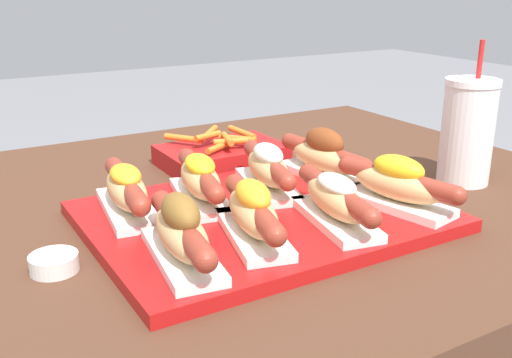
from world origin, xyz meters
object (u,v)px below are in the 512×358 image
Objects in this scene: hot_dog_3 at (397,184)px; drink_cup at (467,131)px; hot_dog_1 at (253,212)px; hot_dog_4 at (126,190)px; serving_tray at (263,216)px; hot_dog_7 at (324,156)px; hot_dog_6 at (268,168)px; fries_basket at (221,154)px; hot_dog_5 at (200,179)px; hot_dog_2 at (336,199)px; sauce_bowl at (54,262)px; hot_dog_0 at (181,232)px.

drink_cup is at bearing 17.02° from hot_dog_3.
hot_dog_4 is at bearing 123.65° from hot_dog_1.
serving_tray is 0.18m from hot_dog_7.
serving_tray is at bearing -28.05° from hot_dog_4.
hot_dog_3 reaches higher than hot_dog_6.
hot_dog_7 reaches higher than fries_basket.
drink_cup is at bearing -15.39° from hot_dog_6.
hot_dog_3 reaches higher than serving_tray.
drink_cup reaches higher than hot_dog_1.
hot_dog_3 is at bearing -35.24° from hot_dog_5.
hot_dog_4 is 0.21m from hot_dog_6.
hot_dog_7 is 0.22m from fries_basket.
hot_dog_6 reaches higher than hot_dog_2.
serving_tray is 0.19m from hot_dog_4.
hot_dog_6 is at bearing -97.06° from fries_basket.
fries_basket is (0.08, 0.27, 0.01)m from serving_tray.
hot_dog_4 is (-0.33, 0.17, -0.00)m from hot_dog_3.
hot_dog_2 is 1.00× the size of hot_dog_5.
hot_dog_7 is at bearing 9.52° from sauce_bowl.
fries_basket is (-0.09, 0.35, -0.03)m from hot_dog_3.
hot_dog_3 is at bearing -52.78° from hot_dog_6.
hot_dog_7 is at bearing 25.08° from serving_tray.
fries_basket is (0.24, 0.18, -0.03)m from hot_dog_4.
hot_dog_0 reaches higher than hot_dog_4.
hot_dog_4 is (-0.22, 0.17, 0.00)m from hot_dog_2.
serving_tray is 2.33× the size of hot_dog_3.
hot_dog_4 reaches higher than serving_tray.
hot_dog_1 is 0.98× the size of hot_dog_7.
hot_dog_6 is 0.92× the size of fries_basket.
hot_dog_7 reaches higher than hot_dog_3.
hot_dog_1 is 3.53× the size of sauce_bowl.
hot_dog_5 is (0.10, -0.01, 0.00)m from hot_dog_4.
drink_cup is (0.53, 0.07, 0.03)m from hot_dog_0.
serving_tray is 2.16× the size of fries_basket.
drink_cup is at bearing 6.96° from hot_dog_0.
hot_dog_6 reaches higher than hot_dog_5.
fries_basket is at bearing 112.56° from hot_dog_7.
hot_dog_5 is (-0.00, 0.15, -0.00)m from hot_dog_1.
hot_dog_4 is at bearing 168.81° from drink_cup.
hot_dog_2 is 1.01× the size of hot_dog_6.
serving_tray is 2.30× the size of hot_dog_4.
hot_dog_0 is at bearing -153.43° from hot_dog_7.
hot_dog_5 is at bearing 167.57° from drink_cup.
hot_dog_1 is 0.37m from fries_basket.
hot_dog_5 is 0.45m from drink_cup.
sauce_bowl is at bearing -170.48° from hot_dog_7.
hot_dog_4 is at bearing -142.49° from fries_basket.
hot_dog_0 is 3.60× the size of sauce_bowl.
hot_dog_3 is 0.16m from hot_dog_7.
serving_tray is 2.35× the size of hot_dog_6.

